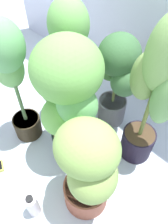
{
  "coord_description": "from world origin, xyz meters",
  "views": [
    {
      "loc": [
        0.66,
        -0.46,
        1.42
      ],
      "look_at": [
        0.0,
        0.19,
        0.32
      ],
      "focal_mm": 36.13,
      "sensor_mm": 36.0,
      "label": 1
    }
  ],
  "objects_px": {
    "nutrient_bottle": "(33,205)",
    "potted_plant_back_center": "(117,75)",
    "potted_plant_back_left": "(70,52)",
    "potted_plant_center": "(67,94)",
    "potted_plant_back_right": "(152,96)",
    "potted_plant_front_left": "(11,73)",
    "potted_plant_front_right": "(86,167)"
  },
  "relations": [
    {
      "from": "potted_plant_center",
      "to": "nutrient_bottle",
      "type": "relative_size",
      "value": 4.14
    },
    {
      "from": "potted_plant_front_left",
      "to": "potted_plant_back_right",
      "type": "distance_m",
      "value": 0.81
    },
    {
      "from": "potted_plant_back_center",
      "to": "potted_plant_center",
      "type": "xyz_separation_m",
      "value": [
        -0.03,
        -0.41,
        0.09
      ]
    },
    {
      "from": "potted_plant_front_right",
      "to": "nutrient_bottle",
      "type": "xyz_separation_m",
      "value": [
        -0.16,
        -0.27,
        -0.32
      ]
    },
    {
      "from": "potted_plant_front_left",
      "to": "potted_plant_back_center",
      "type": "distance_m",
      "value": 0.66
    },
    {
      "from": "potted_plant_front_left",
      "to": "potted_plant_center",
      "type": "bearing_deg",
      "value": 20.47
    },
    {
      "from": "potted_plant_back_center",
      "to": "potted_plant_center",
      "type": "bearing_deg",
      "value": -93.81
    },
    {
      "from": "potted_plant_back_left",
      "to": "potted_plant_back_right",
      "type": "xyz_separation_m",
      "value": [
        0.59,
        0.05,
        -0.01
      ]
    },
    {
      "from": "potted_plant_back_left",
      "to": "potted_plant_back_right",
      "type": "distance_m",
      "value": 0.59
    },
    {
      "from": "potted_plant_back_left",
      "to": "potted_plant_back_center",
      "type": "bearing_deg",
      "value": 30.33
    },
    {
      "from": "potted_plant_center",
      "to": "potted_plant_front_left",
      "type": "bearing_deg",
      "value": -159.53
    },
    {
      "from": "potted_plant_back_left",
      "to": "potted_plant_center",
      "type": "relative_size",
      "value": 1.03
    },
    {
      "from": "potted_plant_back_center",
      "to": "potted_plant_back_right",
      "type": "bearing_deg",
      "value": -19.55
    },
    {
      "from": "potted_plant_back_center",
      "to": "nutrient_bottle",
      "type": "relative_size",
      "value": 3.43
    },
    {
      "from": "potted_plant_front_left",
      "to": "potted_plant_back_center",
      "type": "relative_size",
      "value": 1.23
    },
    {
      "from": "potted_plant_front_right",
      "to": "potted_plant_back_left",
      "type": "distance_m",
      "value": 0.74
    },
    {
      "from": "potted_plant_front_left",
      "to": "potted_plant_center",
      "type": "xyz_separation_m",
      "value": [
        0.34,
        0.13,
        -0.02
      ]
    },
    {
      "from": "potted_plant_front_right",
      "to": "potted_plant_back_right",
      "type": "distance_m",
      "value": 0.51
    },
    {
      "from": "potted_plant_front_left",
      "to": "potted_plant_front_right",
      "type": "relative_size",
      "value": 1.28
    },
    {
      "from": "potted_plant_back_center",
      "to": "potted_plant_center",
      "type": "height_order",
      "value": "potted_plant_center"
    },
    {
      "from": "potted_plant_back_left",
      "to": "nutrient_bottle",
      "type": "xyz_separation_m",
      "value": [
        0.42,
        -0.71,
        -0.47
      ]
    },
    {
      "from": "potted_plant_center",
      "to": "nutrient_bottle",
      "type": "distance_m",
      "value": 0.66
    },
    {
      "from": "potted_plant_front_left",
      "to": "nutrient_bottle",
      "type": "height_order",
      "value": "potted_plant_front_left"
    },
    {
      "from": "potted_plant_front_left",
      "to": "potted_plant_back_left",
      "type": "height_order",
      "value": "potted_plant_back_left"
    },
    {
      "from": "potted_plant_back_right",
      "to": "potted_plant_center",
      "type": "xyz_separation_m",
      "value": [
        -0.34,
        -0.3,
        -0.02
      ]
    },
    {
      "from": "potted_plant_front_left",
      "to": "potted_plant_back_right",
      "type": "relative_size",
      "value": 0.89
    },
    {
      "from": "nutrient_bottle",
      "to": "potted_plant_back_center",
      "type": "bearing_deg",
      "value": 99.71
    },
    {
      "from": "potted_plant_back_left",
      "to": "potted_plant_back_center",
      "type": "distance_m",
      "value": 0.34
    },
    {
      "from": "potted_plant_back_left",
      "to": "potted_plant_center",
      "type": "bearing_deg",
      "value": -46.04
    },
    {
      "from": "potted_plant_back_left",
      "to": "potted_plant_back_center",
      "type": "relative_size",
      "value": 1.24
    },
    {
      "from": "potted_plant_center",
      "to": "nutrient_bottle",
      "type": "height_order",
      "value": "potted_plant_center"
    },
    {
      "from": "potted_plant_front_right",
      "to": "potted_plant_back_left",
      "type": "relative_size",
      "value": 0.78
    }
  ]
}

